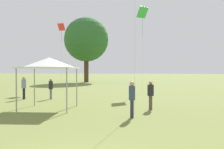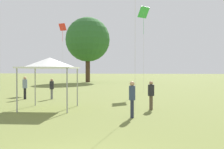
{
  "view_description": "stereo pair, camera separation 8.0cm",
  "coord_description": "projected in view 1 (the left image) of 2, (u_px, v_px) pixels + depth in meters",
  "views": [
    {
      "loc": [
        1.96,
        -4.89,
        2.2
      ],
      "look_at": [
        -0.06,
        5.99,
        2.01
      ],
      "focal_mm": 42.0,
      "sensor_mm": 36.0,
      "label": 1
    },
    {
      "loc": [
        2.04,
        -4.88,
        2.2
      ],
      "look_at": [
        -0.06,
        5.99,
        2.01
      ],
      "focal_mm": 42.0,
      "sensor_mm": 36.0,
      "label": 2
    }
  ],
  "objects": [
    {
      "name": "person_standing_2",
      "position": [
        151.0,
        93.0,
        14.49
      ],
      "size": [
        0.44,
        0.44,
        1.59
      ],
      "rotation": [
        0.0,
        0.0,
        0.29
      ],
      "color": "brown",
      "rests_on": "ground"
    },
    {
      "name": "person_standing_3",
      "position": [
        51.0,
        87.0,
        19.73
      ],
      "size": [
        0.37,
        0.37,
        1.54
      ],
      "rotation": [
        0.0,
        0.0,
        4.89
      ],
      "color": "slate",
      "rests_on": "ground"
    },
    {
      "name": "person_standing_1",
      "position": [
        132.0,
        96.0,
        11.99
      ],
      "size": [
        0.34,
        0.34,
        1.68
      ],
      "rotation": [
        0.0,
        0.0,
        0.19
      ],
      "color": "#282D42",
      "rests_on": "ground"
    },
    {
      "name": "person_standing_0",
      "position": [
        24.0,
        86.0,
        19.63
      ],
      "size": [
        0.49,
        0.49,
        1.71
      ],
      "rotation": [
        0.0,
        0.0,
        0.76
      ],
      "color": "black",
      "rests_on": "ground"
    },
    {
      "name": "kite_4",
      "position": [
        61.0,
        29.0,
        28.39
      ],
      "size": [
        0.89,
        0.59,
        7.24
      ],
      "rotation": [
        0.0,
        0.0,
        2.08
      ],
      "color": "red",
      "rests_on": "ground"
    },
    {
      "name": "kite_3",
      "position": [
        143.0,
        14.0,
        25.7
      ],
      "size": [
        1.2,
        1.22,
        8.35
      ],
      "rotation": [
        0.0,
        0.0,
        3.16
      ],
      "color": "green",
      "rests_on": "ground"
    },
    {
      "name": "canopy_tent",
      "position": [
        49.0,
        63.0,
        14.73
      ],
      "size": [
        3.27,
        3.27,
        2.9
      ],
      "rotation": [
        0.0,
        0.0,
        0.12
      ],
      "color": "white",
      "rests_on": "ground"
    },
    {
      "name": "distant_tree_1",
      "position": [
        86.0,
        40.0,
        47.03
      ],
      "size": [
        7.96,
        7.96,
        11.68
      ],
      "color": "#473323",
      "rests_on": "ground"
    }
  ]
}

